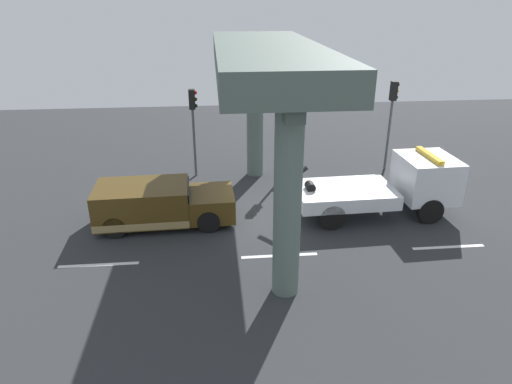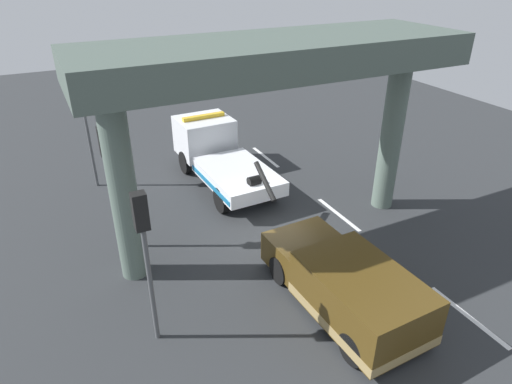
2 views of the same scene
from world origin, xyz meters
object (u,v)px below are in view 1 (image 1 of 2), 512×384
tow_truck_white (392,185)px  towed_van_green (158,204)px  traffic_light_near (193,114)px  traffic_light_mid (392,106)px  traffic_light_far (289,111)px

tow_truck_white → towed_van_green: 9.17m
towed_van_green → traffic_light_near: (1.30, 4.91, 2.28)m
tow_truck_white → traffic_light_mid: traffic_light_mid is taller
towed_van_green → traffic_light_near: size_ratio=1.26×
towed_van_green → traffic_light_far: size_ratio=1.25×
towed_van_green → traffic_light_far: (5.80, 4.91, 2.31)m
towed_van_green → traffic_light_near: traffic_light_near is taller
traffic_light_far → traffic_light_mid: size_ratio=0.96×
tow_truck_white → traffic_light_far: (-3.37, 4.88, 1.88)m
traffic_light_near → traffic_light_far: bearing=0.0°
traffic_light_far → traffic_light_mid: (5.00, -0.00, 0.11)m
traffic_light_near → traffic_light_mid: size_ratio=0.95×
tow_truck_white → traffic_light_far: traffic_light_far is taller
traffic_light_far → traffic_light_mid: 5.00m
traffic_light_near → traffic_light_mid: (9.50, 0.00, 0.14)m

